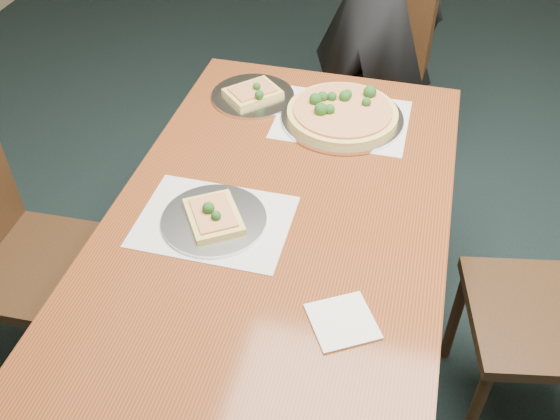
% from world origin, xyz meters
% --- Properties ---
extents(ground, '(8.00, 8.00, 0.00)m').
position_xyz_m(ground, '(0.00, 0.00, 0.00)').
color(ground, black).
rests_on(ground, ground).
extents(dining_table, '(0.90, 1.50, 0.75)m').
position_xyz_m(dining_table, '(-0.39, -0.02, 0.66)').
color(dining_table, '#5E2A12').
rests_on(dining_table, ground).
extents(chair_far, '(0.55, 0.55, 0.91)m').
position_xyz_m(chair_far, '(-0.31, 1.15, 0.52)').
color(chair_far, black).
rests_on(chair_far, ground).
extents(chair_left, '(0.44, 0.44, 0.91)m').
position_xyz_m(chair_left, '(-1.20, -0.14, 0.52)').
color(chair_left, black).
rests_on(chair_left, ground).
extents(diner, '(0.65, 0.52, 1.56)m').
position_xyz_m(diner, '(-0.31, 1.26, 0.78)').
color(diner, black).
rests_on(diner, ground).
extents(placemat_main, '(0.42, 0.32, 0.00)m').
position_xyz_m(placemat_main, '(-0.31, 0.45, 0.75)').
color(placemat_main, white).
rests_on(placemat_main, dining_table).
extents(placemat_near, '(0.40, 0.30, 0.00)m').
position_xyz_m(placemat_near, '(-0.55, -0.11, 0.75)').
color(placemat_near, white).
rests_on(placemat_near, dining_table).
extents(pizza_pan, '(0.39, 0.39, 0.07)m').
position_xyz_m(pizza_pan, '(-0.31, 0.45, 0.77)').
color(pizza_pan, silver).
rests_on(pizza_pan, dining_table).
extents(slice_plate_near, '(0.28, 0.28, 0.06)m').
position_xyz_m(slice_plate_near, '(-0.55, -0.11, 0.76)').
color(slice_plate_near, silver).
rests_on(slice_plate_near, dining_table).
extents(slice_plate_far, '(0.28, 0.28, 0.06)m').
position_xyz_m(slice_plate_far, '(-0.62, 0.51, 0.76)').
color(slice_plate_far, silver).
rests_on(slice_plate_far, dining_table).
extents(napkin, '(0.19, 0.19, 0.01)m').
position_xyz_m(napkin, '(-0.16, -0.35, 0.75)').
color(napkin, white).
rests_on(napkin, dining_table).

